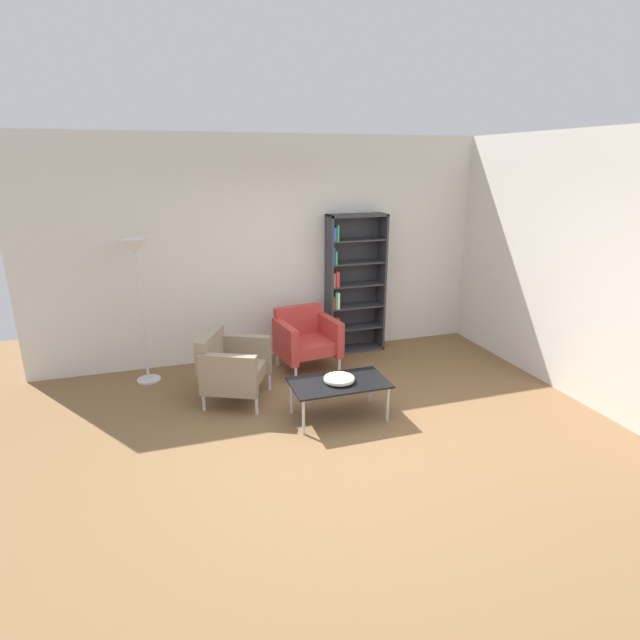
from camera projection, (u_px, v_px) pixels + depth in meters
The scene contains 9 objects.
ground_plane at pixel (342, 439), 4.86m from camera, with size 8.32×8.32×0.00m, color brown.
plaster_back_panel at pixel (279, 249), 6.66m from camera, with size 6.40×0.12×2.90m, color silver.
plaster_right_partition at pixel (557, 262), 5.81m from camera, with size 0.12×5.20×2.90m, color silver.
bookshelf_tall at pixel (351, 286), 6.91m from camera, with size 0.80×0.30×1.90m.
coffee_table_low at pixel (339, 385), 5.18m from camera, with size 1.00×0.56×0.40m.
decorative_bowl at pixel (339, 379), 5.16m from camera, with size 0.32×0.32×0.05m.
armchair_near_window at pixel (306, 338), 6.41m from camera, with size 0.80×0.75×0.78m.
armchair_corner_red at pixel (231, 365), 5.55m from camera, with size 0.89×0.92×0.78m.
floor_lamp_torchiere at pixel (136, 264), 5.72m from camera, with size 0.32×0.32×1.74m.
Camera 1 is at (-1.52, -4.02, 2.57)m, focal length 28.23 mm.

